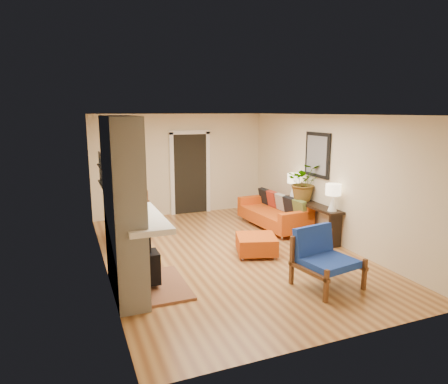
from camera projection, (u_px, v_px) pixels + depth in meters
The scene contains 10 objects.
room_shell at pixel (210, 169), 10.01m from camera, with size 6.50×6.50×6.50m.
fireplace at pixel (126, 211), 5.76m from camera, with size 1.09×1.68×2.60m.
sofa at pixel (276, 212), 9.31m from camera, with size 0.98×2.03×0.78m.
ottoman at pixel (256, 244), 7.51m from camera, with size 0.90×0.90×0.36m.
blue_chair at pixel (322, 255), 6.17m from camera, with size 0.98×0.97×0.90m.
dining_table at pixel (134, 213), 8.01m from camera, with size 1.01×1.92×1.01m.
console_table at pixel (311, 210), 8.58m from camera, with size 0.34×1.85×0.72m.
lamp_near at pixel (333, 194), 7.83m from camera, with size 0.30×0.30×0.54m.
lamp_far at pixel (294, 182), 9.15m from camera, with size 0.30×0.30×0.54m.
houseplant at pixel (304, 182), 8.72m from camera, with size 0.75×0.65×0.84m, color #1E5919.
Camera 1 is at (-2.76, -6.71, 2.66)m, focal length 32.00 mm.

